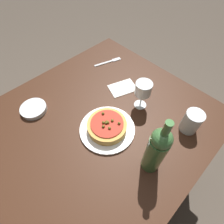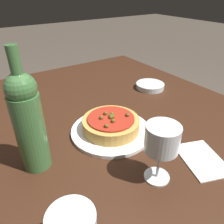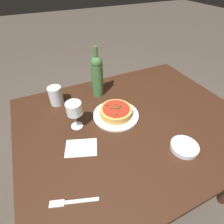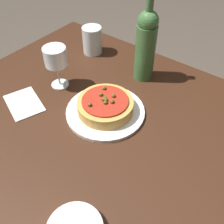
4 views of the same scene
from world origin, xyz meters
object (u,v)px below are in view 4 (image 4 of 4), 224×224
at_px(dining_table, 109,151).
at_px(wine_bottle, 146,44).
at_px(water_cup, 92,40).
at_px(wine_glass, 55,58).
at_px(dinner_plate, 105,111).
at_px(pizza, 105,105).

height_order(dining_table, wine_bottle, wine_bottle).
relative_size(dining_table, water_cup, 10.97).
bearing_deg(wine_glass, dinner_plate, 176.94).
bearing_deg(water_cup, dinner_plate, 136.85).
xyz_separation_m(pizza, water_cup, (0.29, -0.27, 0.02)).
bearing_deg(pizza, dinner_plate, 154.32).
xyz_separation_m(dining_table, water_cup, (0.37, -0.35, 0.14)).
distance_m(dinner_plate, pizza, 0.03).
relative_size(wine_glass, wine_bottle, 0.49).
bearing_deg(dining_table, dinner_plate, -45.16).
bearing_deg(dinner_plate, wine_glass, -3.06).
height_order(wine_glass, water_cup, wine_glass).
xyz_separation_m(dinner_plate, wine_glass, (0.24, -0.01, 0.12)).
height_order(pizza, wine_bottle, wine_bottle).
relative_size(pizza, wine_bottle, 0.58).
relative_size(pizza, wine_glass, 1.17).
distance_m(dining_table, water_cup, 0.52).
bearing_deg(dining_table, water_cup, -43.57).
distance_m(dinner_plate, wine_glass, 0.26).
xyz_separation_m(pizza, wine_bottle, (0.01, -0.26, 0.11)).
distance_m(pizza, water_cup, 0.40).
bearing_deg(wine_glass, water_cup, -78.04).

